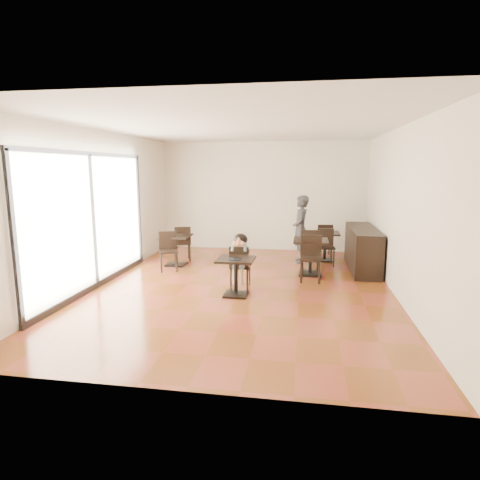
% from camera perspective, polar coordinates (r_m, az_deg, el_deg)
% --- Properties ---
extents(floor, '(6.00, 8.00, 0.01)m').
position_cam_1_polar(floor, '(8.35, 0.29, -6.69)').
color(floor, brown).
rests_on(floor, ground).
extents(ceiling, '(6.00, 8.00, 0.01)m').
position_cam_1_polar(ceiling, '(8.03, 0.31, 15.74)').
color(ceiling, silver).
rests_on(ceiling, floor).
extents(wall_back, '(6.00, 0.01, 3.20)m').
position_cam_1_polar(wall_back, '(11.98, 3.26, 6.21)').
color(wall_back, beige).
rests_on(wall_back, floor).
extents(wall_front, '(6.00, 0.01, 3.20)m').
position_cam_1_polar(wall_front, '(4.16, -8.19, -1.27)').
color(wall_front, beige).
rests_on(wall_front, floor).
extents(wall_left, '(0.01, 8.00, 3.20)m').
position_cam_1_polar(wall_left, '(8.99, -19.01, 4.38)').
color(wall_left, beige).
rests_on(wall_left, floor).
extents(wall_right, '(0.01, 8.00, 3.20)m').
position_cam_1_polar(wall_right, '(8.13, 21.72, 3.66)').
color(wall_right, beige).
rests_on(wall_right, floor).
extents(storefront_window, '(0.04, 4.50, 2.60)m').
position_cam_1_polar(storefront_window, '(8.56, -20.32, 2.69)').
color(storefront_window, white).
rests_on(storefront_window, floor).
extents(child_table, '(0.69, 0.69, 0.73)m').
position_cam_1_polar(child_table, '(7.71, -0.59, -5.28)').
color(child_table, black).
rests_on(child_table, floor).
extents(child_chair, '(0.40, 0.40, 0.88)m').
position_cam_1_polar(child_chair, '(8.21, 0.06, -3.78)').
color(child_chair, black).
rests_on(child_chair, floor).
extents(child, '(0.40, 0.56, 1.11)m').
position_cam_1_polar(child, '(8.18, 0.06, -3.00)').
color(child, gray).
rests_on(child, child_chair).
extents(plate, '(0.25, 0.25, 0.01)m').
position_cam_1_polar(plate, '(7.52, -0.73, -2.73)').
color(plate, black).
rests_on(plate, child_table).
extents(pizza_slice, '(0.26, 0.20, 0.06)m').
position_cam_1_polar(pizza_slice, '(7.92, -0.16, -0.44)').
color(pizza_slice, '#E7D380').
rests_on(pizza_slice, child).
extents(adult_patron, '(0.47, 0.67, 1.74)m').
position_cam_1_polar(adult_patron, '(10.46, 8.60, 1.52)').
color(adult_patron, '#323135').
rests_on(adult_patron, floor).
extents(cafe_table_mid, '(0.81, 0.81, 0.82)m').
position_cam_1_polar(cafe_table_mid, '(9.33, 9.98, -2.44)').
color(cafe_table_mid, black).
rests_on(cafe_table_mid, floor).
extents(cafe_table_left, '(0.95, 0.95, 0.77)m').
position_cam_1_polar(cafe_table_left, '(10.23, -9.12, -1.45)').
color(cafe_table_left, black).
rests_on(cafe_table_left, floor).
extents(cafe_table_back, '(0.78, 0.78, 0.76)m').
position_cam_1_polar(cafe_table_back, '(10.85, 11.98, -0.90)').
color(cafe_table_back, black).
rests_on(cafe_table_back, floor).
extents(chair_mid_a, '(0.46, 0.46, 0.99)m').
position_cam_1_polar(chair_mid_a, '(9.85, 9.95, -1.27)').
color(chair_mid_a, black).
rests_on(chair_mid_a, floor).
extents(chair_mid_b, '(0.46, 0.46, 0.99)m').
position_cam_1_polar(chair_mid_b, '(8.78, 10.04, -2.68)').
color(chair_mid_b, black).
rests_on(chair_mid_b, floor).
extents(chair_left_a, '(0.54, 0.54, 0.93)m').
position_cam_1_polar(chair_left_a, '(10.73, -8.22, -0.46)').
color(chair_left_a, black).
rests_on(chair_left_a, floor).
extents(chair_left_b, '(0.54, 0.54, 0.93)m').
position_cam_1_polar(chair_left_b, '(9.70, -10.14, -1.63)').
color(chair_left_b, black).
rests_on(chair_left_b, floor).
extents(chair_back_a, '(0.44, 0.44, 0.91)m').
position_cam_1_polar(chair_back_a, '(11.38, 11.86, 0.00)').
color(chair_back_a, black).
rests_on(chair_back_a, floor).
extents(chair_back_b, '(0.44, 0.44, 0.91)m').
position_cam_1_polar(chair_back_b, '(10.30, 12.14, -1.06)').
color(chair_back_b, black).
rests_on(chair_back_b, floor).
extents(service_counter, '(0.60, 2.40, 1.00)m').
position_cam_1_polar(service_counter, '(10.18, 17.00, -1.16)').
color(service_counter, black).
rests_on(service_counter, floor).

